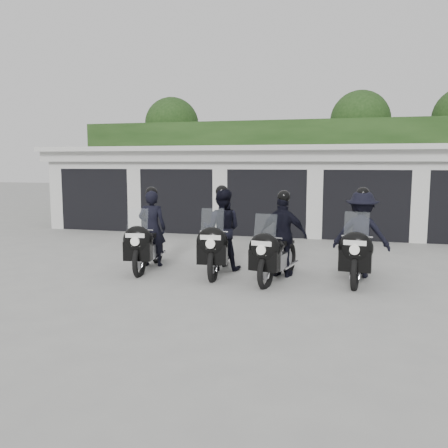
% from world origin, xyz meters
% --- Properties ---
extents(ground, '(80.00, 80.00, 0.00)m').
position_xyz_m(ground, '(0.00, 0.00, 0.00)').
color(ground, '#989893').
rests_on(ground, ground).
extents(garage_block, '(16.40, 6.80, 2.96)m').
position_xyz_m(garage_block, '(-0.00, 8.06, 1.42)').
color(garage_block, silver).
rests_on(garage_block, ground).
extents(background_vegetation, '(20.00, 3.90, 5.80)m').
position_xyz_m(background_vegetation, '(0.37, 12.92, 2.77)').
color(background_vegetation, '#193312').
rests_on(background_vegetation, ground).
extents(police_bike_a, '(0.83, 2.20, 1.92)m').
position_xyz_m(police_bike_a, '(-1.81, 0.17, 0.76)').
color(police_bike_a, black).
rests_on(police_bike_a, ground).
extents(police_bike_b, '(0.95, 2.27, 1.98)m').
position_xyz_m(police_bike_b, '(-0.15, 0.31, 0.83)').
color(police_bike_b, black).
rests_on(police_bike_b, ground).
extents(police_bike_c, '(1.13, 2.17, 1.90)m').
position_xyz_m(police_bike_c, '(1.23, 0.02, 0.81)').
color(police_bike_c, black).
rests_on(police_bike_c, ground).
extents(police_bike_d, '(1.24, 2.26, 1.97)m').
position_xyz_m(police_bike_d, '(2.85, 0.41, 0.84)').
color(police_bike_d, black).
rests_on(police_bike_d, ground).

